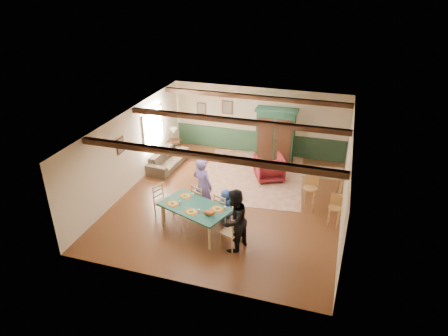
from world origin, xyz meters
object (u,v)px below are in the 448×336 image
(dining_chair_end_left, at_px, (164,202))
(cat, at_px, (209,212))
(dining_chair_end_right, at_px, (231,231))
(end_table, at_px, (175,147))
(bar_stool_right, at_px, (334,211))
(person_man, at_px, (203,186))
(person_woman, at_px, (234,221))
(counter_table, at_px, (321,187))
(armoire, at_px, (275,137))
(dining_chair_far_right, at_px, (224,209))
(dining_chair_far_left, at_px, (201,199))
(person_child, at_px, (226,206))
(sofa, at_px, (168,159))
(bar_stool_left, at_px, (310,193))
(armchair, at_px, (269,168))
(dining_table, at_px, (195,219))
(table_lamp, at_px, (174,134))

(dining_chair_end_left, height_order, cat, dining_chair_end_left)
(dining_chair_end_right, relative_size, end_table, 1.76)
(bar_stool_right, bearing_deg, cat, -145.86)
(dining_chair_end_right, distance_m, person_man, 1.93)
(person_woman, distance_m, counter_table, 3.74)
(armoire, xyz_separation_m, end_table, (-4.02, -0.37, -0.80))
(dining_chair_far_right, bearing_deg, person_man, -5.71)
(person_man, height_order, cat, person_man)
(dining_chair_far_left, height_order, person_child, person_child)
(end_table, bearing_deg, dining_chair_far_right, -50.85)
(end_table, bearing_deg, armoire, 5.29)
(bar_stool_right, bearing_deg, dining_chair_end_right, -138.48)
(person_man, relative_size, end_table, 3.19)
(counter_table, xyz_separation_m, bar_stool_right, (0.48, -1.28, -0.04))
(dining_chair_far_left, bearing_deg, bar_stool_right, -152.61)
(armoire, bearing_deg, dining_chair_far_left, -109.19)
(dining_chair_end_right, height_order, sofa, dining_chair_end_right)
(bar_stool_left, relative_size, bar_stool_right, 1.25)
(cat, bearing_deg, sofa, 147.16)
(dining_chair_end_left, relative_size, armoire, 0.47)
(dining_chair_end_left, relative_size, dining_chair_end_right, 1.00)
(cat, xyz_separation_m, armchair, (0.86, 4.05, -0.47))
(dining_chair_far_left, bearing_deg, cat, 139.20)
(dining_table, distance_m, dining_chair_far_left, 0.90)
(dining_chair_far_left, xyz_separation_m, armchair, (1.53, 2.87, -0.07))
(person_man, distance_m, person_child, 0.95)
(dining_chair_far_left, distance_m, cat, 1.42)
(dining_chair_far_left, bearing_deg, person_woman, 156.43)
(armchair, bearing_deg, sofa, -23.54)
(person_man, xyz_separation_m, sofa, (-2.35, 2.64, -0.63))
(table_lamp, height_order, bar_stool_right, table_lamp)
(sofa, height_order, bar_stool_right, bar_stool_right)
(person_child, xyz_separation_m, table_lamp, (-3.41, 4.07, 0.31))
(dining_chair_end_right, height_order, person_woman, person_woman)
(table_lamp, height_order, counter_table, table_lamp)
(dining_chair_end_right, bearing_deg, person_woman, 90.00)
(dining_chair_end_left, bearing_deg, counter_table, -43.27)
(table_lamp, bearing_deg, person_child, -50.04)
(armoire, relative_size, sofa, 1.04)
(dining_chair_end_left, xyz_separation_m, end_table, (-1.54, 4.32, -0.22))
(dining_table, xyz_separation_m, armchair, (1.39, 3.75, 0.04))
(dining_chair_far_right, height_order, dining_chair_end_right, same)
(counter_table, bearing_deg, dining_chair_end_left, -153.00)
(dining_chair_far_right, xyz_separation_m, armoire, (0.64, 4.52, 0.58))
(sofa, relative_size, bar_stool_right, 2.10)
(person_man, bearing_deg, armchair, -98.59)
(dining_chair_far_right, xyz_separation_m, end_table, (-3.38, 4.15, -0.22))
(dining_table, xyz_separation_m, table_lamp, (-2.71, 4.74, 0.45))
(dining_chair_end_right, height_order, armoire, armoire)
(armchair, bearing_deg, person_man, 36.05)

